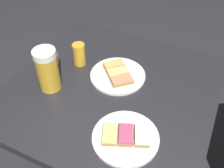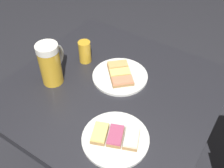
{
  "view_description": "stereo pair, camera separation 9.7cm",
  "coord_description": "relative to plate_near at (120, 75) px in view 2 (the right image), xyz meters",
  "views": [
    {
      "loc": [
        -0.3,
        0.63,
        1.46
      ],
      "look_at": [
        0.0,
        0.0,
        0.79
      ],
      "focal_mm": 41.94,
      "sensor_mm": 36.0,
      "label": 1
    },
    {
      "loc": [
        -0.38,
        0.59,
        1.46
      ],
      "look_at": [
        0.0,
        0.0,
        0.79
      ],
      "focal_mm": 41.94,
      "sensor_mm": 36.0,
      "label": 2
    }
  ],
  "objects": [
    {
      "name": "cafe_table",
      "position": [
        -0.01,
        0.07,
        -0.18
      ],
      "size": [
        0.75,
        0.73,
        0.77
      ],
      "color": "black",
      "rests_on": "ground_plane"
    },
    {
      "name": "plate_near",
      "position": [
        0.0,
        0.0,
        0.0
      ],
      "size": [
        0.22,
        0.22,
        0.03
      ],
      "color": "white",
      "rests_on": "cafe_table"
    },
    {
      "name": "plate_far",
      "position": [
        -0.14,
        0.25,
        0.0
      ],
      "size": [
        0.21,
        0.21,
        0.03
      ],
      "color": "white",
      "rests_on": "cafe_table"
    },
    {
      "name": "beer_mug",
      "position": [
        0.2,
        0.15,
        0.07
      ],
      "size": [
        0.08,
        0.14,
        0.17
      ],
      "color": "gold",
      "rests_on": "cafe_table"
    },
    {
      "name": "beer_glass_small",
      "position": [
        0.18,
        -0.01,
        0.04
      ],
      "size": [
        0.05,
        0.05,
        0.09
      ],
      "primitive_type": "cylinder",
      "color": "gold",
      "rests_on": "cafe_table"
    }
  ]
}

